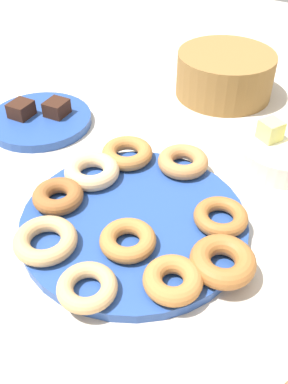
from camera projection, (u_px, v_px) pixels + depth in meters
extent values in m
plane|color=beige|center=(134.00, 225.00, 0.68)|extent=(2.40, 2.40, 0.00)
cylinder|color=#284C9E|center=(134.00, 221.00, 0.67)|extent=(0.35, 0.35, 0.02)
torus|color=#C6844C|center=(183.00, 162.00, 0.75)|extent=(0.10, 0.10, 0.03)
torus|color=tan|center=(87.00, 287.00, 0.55)|extent=(0.11, 0.11, 0.02)
torus|color=tan|center=(45.00, 240.00, 0.61)|extent=(0.12, 0.12, 0.02)
torus|color=#AD6B33|center=(223.00, 261.00, 0.58)|extent=(0.12, 0.12, 0.03)
torus|color=#BC7A3D|center=(128.00, 240.00, 0.62)|extent=(0.10, 0.10, 0.02)
torus|color=#EABC84|center=(92.00, 171.00, 0.73)|extent=(0.13, 0.13, 0.03)
torus|color=#BC7A3D|center=(173.00, 280.00, 0.56)|extent=(0.11, 0.11, 0.03)
torus|color=#995B2D|center=(58.00, 196.00, 0.69)|extent=(0.10, 0.10, 0.03)
torus|color=#AD6B33|center=(221.00, 217.00, 0.65)|extent=(0.12, 0.12, 0.02)
torus|color=#BC7A3D|center=(127.00, 153.00, 0.77)|extent=(0.10, 0.10, 0.03)
cylinder|color=#284C9E|center=(40.00, 120.00, 0.90)|extent=(0.21, 0.21, 0.02)
cube|color=#381E14|center=(21.00, 109.00, 0.88)|extent=(0.04, 0.05, 0.03)
cube|color=#381E14|center=(57.00, 108.00, 0.89)|extent=(0.04, 0.05, 0.03)
cylinder|color=olive|center=(225.00, 74.00, 0.97)|extent=(0.30, 0.30, 0.10)
cylinder|color=silver|center=(282.00, 153.00, 0.79)|extent=(0.16, 0.16, 0.04)
cube|color=#DBD67A|center=(270.00, 130.00, 0.77)|extent=(0.05, 0.05, 0.04)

